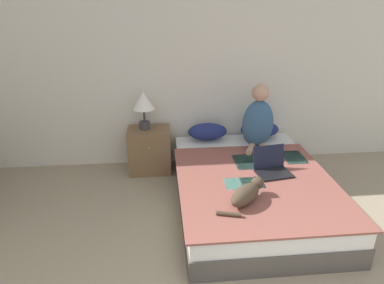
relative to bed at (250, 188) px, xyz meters
name	(u,v)px	position (x,y,z in m)	size (l,w,h in m)	color
wall_back	(178,66)	(-0.68, 1.14, 1.08)	(5.99, 0.05, 2.55)	beige
bed	(250,188)	(0.00, 0.00, 0.00)	(1.54, 2.13, 0.39)	#4C4742
pillow_near	(207,131)	(-0.34, 0.91, 0.30)	(0.49, 0.27, 0.20)	navy
pillow_far	(260,130)	(0.34, 0.91, 0.30)	(0.49, 0.27, 0.20)	navy
person_sitting	(258,121)	(0.22, 0.62, 0.53)	(0.38, 0.36, 0.76)	#33567A
cat_tabby	(247,193)	(-0.19, -0.54, 0.28)	(0.49, 0.42, 0.17)	#473828
laptop_open	(272,167)	(0.20, -0.03, 0.25)	(0.38, 0.35, 0.25)	black
nightstand	(150,150)	(-1.07, 0.87, 0.09)	(0.51, 0.40, 0.56)	brown
table_lamp	(144,103)	(-1.11, 0.89, 0.70)	(0.26, 0.26, 0.47)	#38383D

